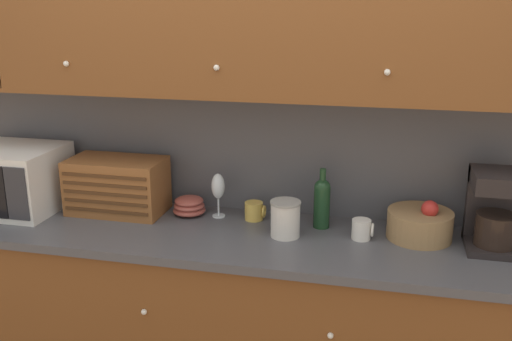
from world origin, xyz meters
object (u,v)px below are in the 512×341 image
microwave (11,179)px  bowl_stack_on_counter (189,206)px  wine_glass (218,188)px  wine_bottle (322,201)px  mug (362,229)px  storage_canister (285,219)px  mug_blue_second (254,211)px  coffee_maker (496,210)px  bread_box (117,186)px  fruit_basket (420,224)px

microwave → bowl_stack_on_counter: (0.92, 0.13, -0.12)m
wine_glass → wine_bottle: bearing=-2.5°
mug → storage_canister: bearing=-172.3°
mug_blue_second → coffee_maker: size_ratio=0.29×
bowl_stack_on_counter → mug_blue_second: size_ratio=1.60×
storage_canister → wine_glass: bearing=155.3°
bread_box → mug: bread_box is taller
wine_bottle → mug: (0.20, -0.10, -0.09)m
mug_blue_second → fruit_basket: (0.78, -0.05, 0.02)m
mug_blue_second → storage_canister: bearing=-42.5°
bowl_stack_on_counter → microwave: bearing=-172.2°
microwave → wine_glass: 1.07m
mug → coffee_maker: (0.56, 0.03, 0.13)m
wine_bottle → coffee_maker: size_ratio=0.83×
bread_box → bowl_stack_on_counter: (0.37, 0.04, -0.09)m
mug_blue_second → mug: mug is taller
bread_box → mug_blue_second: (0.70, 0.05, -0.09)m
wine_glass → coffee_maker: coffee_maker is taller
bread_box → bowl_stack_on_counter: bearing=6.3°
wine_bottle → fruit_basket: 0.46m
wine_bottle → microwave: bearing=-176.0°
mug_blue_second → wine_bottle: bearing=-3.6°
bread_box → microwave: bearing=-171.2°
mug_blue_second → bowl_stack_on_counter: bearing=-179.0°
microwave → bowl_stack_on_counter: size_ratio=3.06×
wine_glass → fruit_basket: 0.97m
bread_box → wine_glass: 0.52m
wine_glass → storage_canister: 0.41m
mug_blue_second → wine_bottle: wine_bottle is taller
microwave → wine_glass: size_ratio=2.24×
storage_canister → coffee_maker: coffee_maker is taller
storage_canister → mug: bearing=7.7°
bread_box → fruit_basket: bearing=-0.3°
wine_bottle → fruit_basket: size_ratio=0.99×
storage_canister → mug_blue_second: bearing=137.5°
storage_canister → mug: (0.34, 0.05, -0.04)m
bowl_stack_on_counter → mug_blue_second: 0.34m
fruit_basket → mug_blue_second: bearing=176.1°
coffee_maker → storage_canister: bearing=-174.9°
bowl_stack_on_counter → coffee_maker: (1.42, -0.08, 0.13)m
wine_bottle → coffee_maker: bearing=-5.0°
mug_blue_second → storage_canister: (0.18, -0.17, 0.04)m
bread_box → mug_blue_second: bearing=3.8°
wine_glass → wine_bottle: wine_bottle is taller
mug → wine_glass: bearing=170.2°
bowl_stack_on_counter → bread_box: bearing=-173.7°
storage_canister → fruit_basket: bearing=11.0°
wine_glass → wine_bottle: (0.52, -0.02, -0.02)m
bowl_stack_on_counter → storage_canister: size_ratio=0.97×
wine_glass → fruit_basket: size_ratio=0.77×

